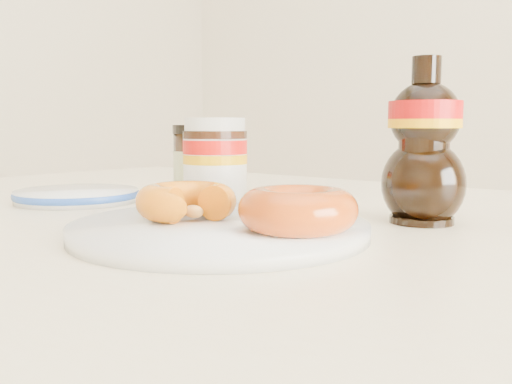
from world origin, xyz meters
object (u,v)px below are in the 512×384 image
Objects in this scene: syrup_bottle at (424,141)px; donut_whole at (298,209)px; dining_table at (266,300)px; donut_bitten at (186,201)px; nutella_jar at (215,160)px; plate at (220,229)px; blue_rim_saucer at (77,195)px; dark_jar at (198,165)px.

donut_whole is at bearing -100.01° from syrup_bottle.
dining_table is 15.30× the size of donut_bitten.
plate is at bearing -44.90° from nutella_jar.
plate is 1.67× the size of blue_rim_saucer.
syrup_bottle is at bearing 35.45° from dining_table.
dark_jar is 0.62× the size of blue_rim_saucer.
syrup_bottle is 0.43m from blue_rim_saucer.
dark_jar is 0.16m from blue_rim_saucer.
plate is at bearing -77.47° from dining_table.
nutella_jar is at bearing -19.58° from dark_jar.
dining_table is 0.20m from dark_jar.
dark_jar is at bearing 140.55° from plate.
dining_table is at bearing -17.44° from nutella_jar.
donut_whole is 0.59× the size of syrup_bottle.
nutella_jar is at bearing 150.70° from donut_whole.
plate is 2.86× the size of donut_bitten.
syrup_bottle is (0.13, 0.09, 0.17)m from dining_table.
nutella_jar is 0.20m from blue_rim_saucer.
plate is at bearing -39.45° from dark_jar.
donut_bitten is 0.27m from blue_rim_saucer.
syrup_bottle is at bearing 59.27° from plate.
dark_jar reaches higher than donut_bitten.
donut_bitten is at bearing -98.97° from dining_table.
syrup_bottle is at bearing 79.99° from donut_whole.
blue_rim_saucer reaches higher than dining_table.
plate is at bearing -172.61° from donut_whole.
dark_jar is (-0.28, -0.04, -0.03)m from syrup_bottle.
syrup_bottle is 0.28m from dark_jar.
donut_bitten is (-0.02, -0.10, 0.11)m from dining_table.
donut_bitten is 0.56× the size of syrup_bottle.
plate is 0.22m from syrup_bottle.
syrup_bottle reaches higher than plate.
nutella_jar is 0.05m from dark_jar.
dark_jar is (-0.13, 0.14, 0.02)m from donut_bitten.
nutella_jar is (-0.12, 0.12, 0.05)m from plate.
dark_jar is (-0.05, 0.02, -0.01)m from nutella_jar.
syrup_bottle reaches higher than donut_whole.
donut_whole reaches higher than donut_bitten.
dining_table is at bearing 64.89° from donut_bitten.
donut_whole is at bearing -29.30° from nutella_jar.
donut_whole is 0.91× the size of nutella_jar.
donut_bitten is 0.20m from dark_jar.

